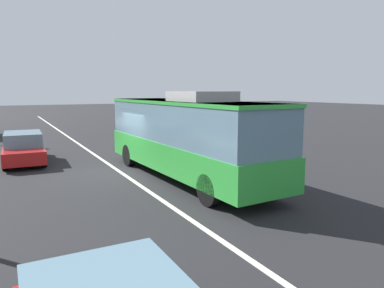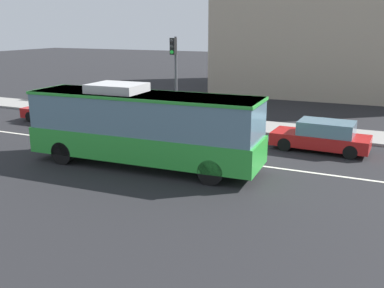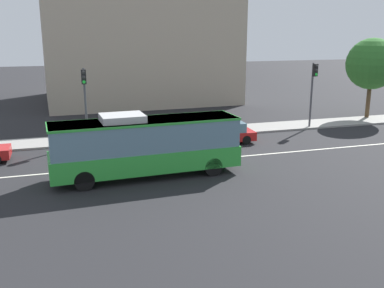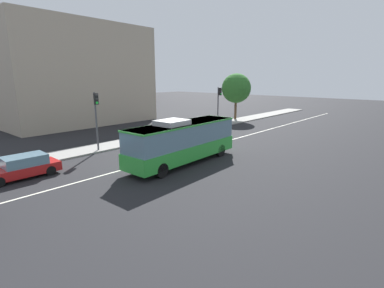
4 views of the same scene
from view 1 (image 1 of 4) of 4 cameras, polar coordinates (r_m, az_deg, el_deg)
ground_plane at (r=15.85m, az=-11.66°, el=-4.31°), size 160.00×160.00×0.00m
lane_centre_line at (r=15.84m, az=-11.66°, el=-4.29°), size 76.00×0.16×0.01m
transit_bus at (r=14.01m, az=-1.04°, el=1.71°), size 10.10×2.92×3.46m
sedan_red at (r=19.15m, az=-25.42°, el=-0.55°), size 4.57×1.98×1.46m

